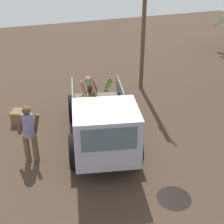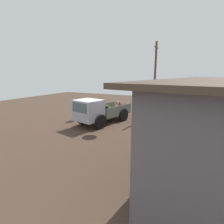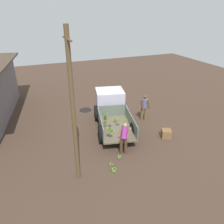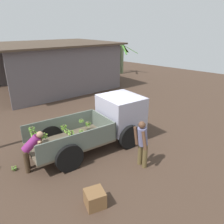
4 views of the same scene
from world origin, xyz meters
The scene contains 9 objects.
ground centered at (0.00, 0.00, 0.00)m, with size 36.00×36.00×0.00m, color #443226.
mud_patch_0 centered at (2.30, 0.96, 0.00)m, with size 0.87×0.87×0.01m, color black.
cargo_truck centered at (0.05, -0.10, 1.01)m, with size 4.92×2.80×1.90m.
warehouse_shed centered at (3.99, 8.95, 2.52)m, with size 10.08×8.52×3.43m.
banana_palm_2 centered at (11.40, 8.60, 1.53)m, with size 2.50×2.54×2.91m.
person_foreground_visitor centered at (-0.56, -2.12, 0.96)m, with size 0.48×0.68×1.73m.
person_worker_loading centered at (-3.17, 0.50, 0.82)m, with size 0.81×0.76×1.41m.
banana_bunch_on_ground_1 centered at (-3.66, 0.97, 0.09)m, with size 0.21×0.20×0.17m.
wooden_crate_0 centered at (-2.91, -2.22, 0.23)m, with size 0.51×0.51×0.47m, color brown.
Camera 4 is at (-6.06, -5.66, 4.61)m, focal length 35.00 mm.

